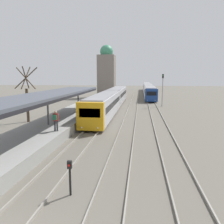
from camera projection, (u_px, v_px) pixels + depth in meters
name	position (u px, v px, depth m)	size (l,w,h in m)	color
platform_canopy	(48.00, 95.00, 19.75)	(4.00, 24.63, 2.89)	#4C515B
person_on_platform	(56.00, 119.00, 17.70)	(0.40, 0.40, 1.66)	#2D2D33
train_near	(112.00, 98.00, 35.89)	(2.59, 32.14, 3.04)	gold
train_far	(148.00, 89.00, 65.41)	(2.56, 45.13, 2.95)	navy
signal_post_near	(70.00, 174.00, 9.72)	(0.20, 0.21, 1.63)	black
signal_mast_far	(163.00, 87.00, 38.08)	(0.28, 0.29, 5.67)	gray
distant_domed_building	(107.00, 73.00, 54.87)	(4.19, 4.19, 12.95)	slate
bare_tree_background	(27.00, 96.00, 25.28)	(2.93, 1.83, 6.42)	#4C3D2D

